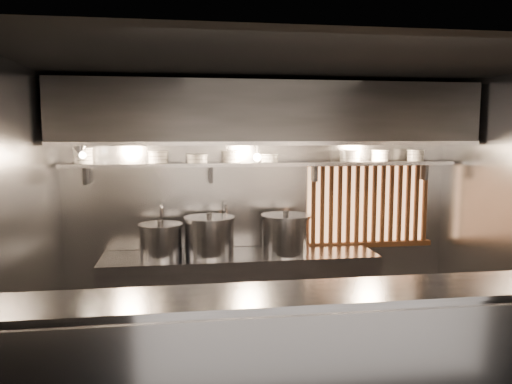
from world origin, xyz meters
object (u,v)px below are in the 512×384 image
object	(u,v)px
heat_lamp	(80,149)
stock_pot_right	(286,234)
stock_pot_mid	(210,236)
pendant_bulb	(257,157)
stock_pot_left	(161,240)

from	to	relation	value
heat_lamp	stock_pot_right	distance (m)	2.32
heat_lamp	stock_pot_mid	bearing A→B (deg)	13.06
heat_lamp	pendant_bulb	world-z (taller)	heat_lamp
pendant_bulb	stock_pot_left	size ratio (longest dim) A/B	0.33
heat_lamp	stock_pot_left	world-z (taller)	heat_lamp
stock_pot_mid	stock_pot_right	xyz separation A→B (m)	(0.84, -0.05, 0.01)
pendant_bulb	stock_pot_mid	size ratio (longest dim) A/B	0.33
pendant_bulb	stock_pot_right	size ratio (longest dim) A/B	0.28
heat_lamp	pendant_bulb	distance (m)	1.83
stock_pot_left	stock_pot_mid	xyz separation A→B (m)	(0.52, 0.01, 0.03)
heat_lamp	pendant_bulb	bearing A→B (deg)	11.00
stock_pot_left	stock_pot_right	world-z (taller)	stock_pot_right
pendant_bulb	stock_pot_left	bearing A→B (deg)	-176.37
stock_pot_mid	stock_pot_right	bearing A→B (deg)	-3.49
stock_pot_mid	stock_pot_right	world-z (taller)	stock_pot_right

